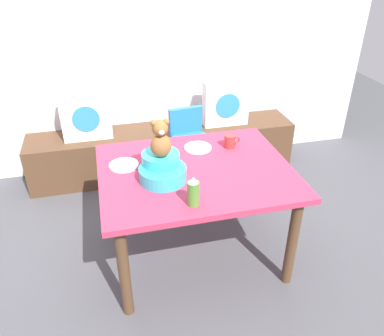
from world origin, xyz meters
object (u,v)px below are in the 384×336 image
Objects in this scene: infant_seat_teal at (162,169)px; dinner_plate_near at (198,148)px; highchair at (190,141)px; teddy_bear at (161,139)px; pillow_floral_right at (226,103)px; book_stack at (179,124)px; dining_table at (196,181)px; pillow_floral_left at (86,116)px; coffee_mug at (230,141)px; ketchup_bottle at (193,192)px; dinner_plate_far at (124,165)px.

dinner_plate_near is at bearing 46.58° from infant_seat_teal.
teddy_bear reaches higher than highchair.
teddy_bear reaches higher than pillow_floral_right.
book_stack is 1.02m from dinner_plate_near.
infant_seat_teal reaches higher than dining_table.
dinner_plate_near is (0.09, 0.28, 0.10)m from dining_table.
highchair is at bearing -25.44° from pillow_floral_left.
coffee_mug is (0.32, 0.25, 0.14)m from dining_table.
dinner_plate_near is at bearing -93.87° from book_stack.
pillow_floral_left is 1.25m from dinner_plate_near.
dining_table is 0.30m from infant_seat_teal.
ketchup_bottle reaches higher than pillow_floral_left.
dining_table is at bearing -18.69° from dinner_plate_far.
ketchup_bottle is 0.70m from dinner_plate_near.
ketchup_bottle is (-0.73, -1.63, 0.15)m from pillow_floral_right.
ketchup_bottle is 0.92× the size of dinner_plate_far.
highchair is at bearing 46.99° from dinner_plate_far.
dinner_plate_far is (-0.78, -0.09, -0.04)m from coffee_mug.
coffee_mug is 0.60× the size of dinner_plate_near.
pillow_floral_right reaches higher than coffee_mug.
highchair reaches higher than book_stack.
book_stack is at bearing 83.00° from dining_table.
highchair is at bearing -88.65° from book_stack.
pillow_floral_right is 0.56× the size of highchair.
coffee_mug is 0.60× the size of dinner_plate_far.
highchair is 0.95m from dinner_plate_far.
pillow_floral_left is 0.88m from book_stack.
dinner_plate_far reaches higher than book_stack.
highchair is at bearing 78.68° from dining_table.
pillow_floral_left and pillow_floral_right have the same top height.
pillow_floral_left is at bearing 109.97° from infant_seat_teal.
infant_seat_teal is at bearing -151.11° from coffee_mug.
coffee_mug is at bearing 6.64° from dinner_plate_far.
pillow_floral_right is at bearing 0.00° from pillow_floral_left.
highchair is at bearing 82.00° from dinner_plate_near.
pillow_floral_right is 3.67× the size of coffee_mug.
teddy_bear is at bearing -151.07° from coffee_mug.
dinner_plate_near is at bearing 72.49° from dining_table.
pillow_floral_left is at bearing 180.00° from pillow_floral_right.
ketchup_bottle reaches higher than book_stack.
dining_table is at bearing -101.32° from highchair.
pillow_floral_right is 2.38× the size of ketchup_bottle.
ketchup_bottle reaches higher than pillow_floral_right.
dinner_plate_far is at bearing -77.16° from pillow_floral_left.
teddy_bear is 1.25× the size of dinner_plate_near.
teddy_bear is 0.68m from coffee_mug.
ketchup_bottle is (0.60, -1.63, 0.15)m from pillow_floral_left.
teddy_bear is (0.47, -1.30, 0.34)m from pillow_floral_left.
pillow_floral_left is at bearing 154.56° from highchair.
pillow_floral_left is at bearing 102.84° from dinner_plate_far.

